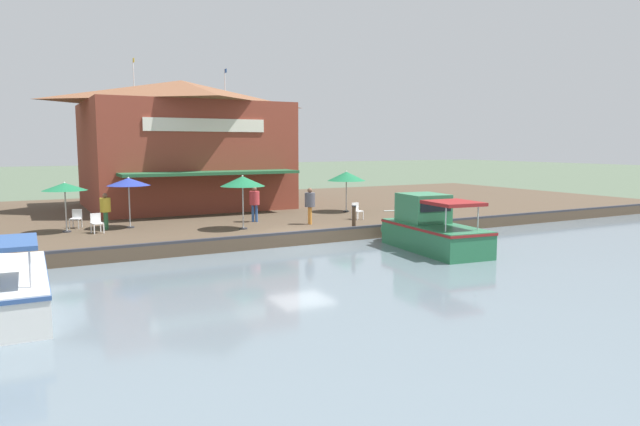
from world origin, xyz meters
The scene contains 18 objects.
ground_plane centered at (0.00, 0.00, 0.00)m, with size 220.00×220.00×0.00m, color #4C5B47.
quay_deck centered at (-11.00, 0.00, 0.30)m, with size 22.00×56.00×0.60m, color #4C3D2D.
quay_edge_fender centered at (-0.10, 0.00, 0.65)m, with size 0.20×50.40×0.10m, color #2D2D33.
waterfront_restaurant centered at (-13.36, -1.43, 4.49)m, with size 11.62×11.68×8.81m.
patio_umbrella_near_quay_edge centered at (-5.98, 5.86, 2.62)m, with size 2.16×2.16×2.32m.
patio_umbrella_back_row centered at (-2.39, -1.73, 2.76)m, with size 2.00×2.00×2.44m.
patio_umbrella_by_entrance centered at (-5.20, -8.82, 2.58)m, with size 1.87×1.87×2.20m.
patio_umbrella_far_corner centered at (-5.24, -6.15, 2.71)m, with size 1.91×1.91×2.33m.
cafe_chair_back_row_seat centered at (-2.86, 4.61, 1.08)m, with size 0.50×0.50×0.85m.
cafe_chair_far_corner_seat centered at (-2.56, 9.88, 1.08)m, with size 0.46×0.46×0.85m.
cafe_chair_beside_entrance centered at (-2.68, 8.23, 1.08)m, with size 0.51×0.51×0.85m.
cafe_chair_mid_patio centered at (-6.41, -8.32, 1.08)m, with size 0.59×0.59×0.85m.
cafe_chair_facing_river centered at (-4.35, -7.70, 1.08)m, with size 0.52×0.52×0.85m.
person_near_entrance centered at (-2.38, 1.66, 1.70)m, with size 0.49×0.49×1.74m.
person_at_quay_edge centered at (-4.45, -0.35, 1.70)m, with size 0.49×0.49×1.75m.
person_mid_patio centered at (-5.23, -7.19, 1.63)m, with size 0.47×0.47×1.64m.
motorboat_distant_upstream centered at (3.08, 4.31, 0.88)m, with size 6.25×2.70×2.27m.
mooring_post centered at (-0.35, 2.88, 1.13)m, with size 0.22×0.22×1.03m.
Camera 1 is at (21.65, -10.82, 4.38)m, focal length 32.00 mm.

